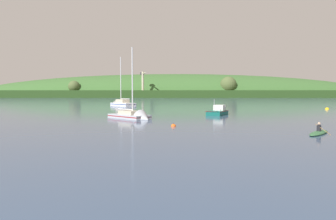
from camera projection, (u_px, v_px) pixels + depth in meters
far_shoreline_hill at (174, 97)px, 268.53m from camera, size 458.41×88.48×40.50m
dockside_crane at (144, 85)px, 229.21m from camera, size 5.75×12.77×19.51m
sailboat_near_mooring at (135, 117)px, 38.30m from camera, size 6.47×6.63×9.97m
sailboat_midwater_white at (122, 105)px, 79.62m from camera, size 7.87×8.69×13.98m
fishing_boat_moored at (219, 113)px, 45.79m from camera, size 3.92×5.24×3.14m
canoe_with_paddler at (320, 133)px, 23.98m from camera, size 3.36×3.82×1.02m
mooring_buoy_foreground at (174, 126)px, 29.46m from camera, size 0.49×0.49×0.57m
mooring_buoy_midchannel at (328, 109)px, 61.49m from camera, size 0.75×0.75×0.83m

